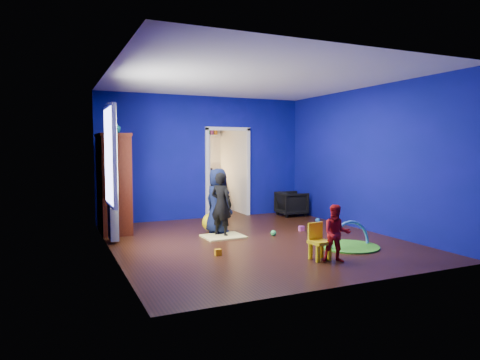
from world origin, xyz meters
name	(u,v)px	position (x,y,z in m)	size (l,w,h in m)	color
floor	(255,240)	(0.00, 0.00, 0.00)	(5.00, 5.50, 0.01)	black
ceiling	(255,79)	(0.00, 0.00, 2.90)	(5.00, 5.50, 0.01)	white
wall_back	(204,158)	(0.00, 2.75, 1.45)	(5.00, 0.02, 2.90)	navy
wall_front	(355,167)	(0.00, -2.75, 1.45)	(5.00, 0.02, 2.90)	navy
wall_left	(111,163)	(-2.50, 0.00, 1.45)	(0.02, 5.50, 2.90)	navy
wall_right	(366,159)	(2.50, 0.00, 1.45)	(0.02, 5.50, 2.90)	navy
alcove	(215,164)	(0.60, 3.62, 1.25)	(1.00, 1.75, 2.50)	silver
armchair	(292,204)	(2.09, 2.20, 0.30)	(0.64, 0.66, 0.60)	black
child_black	(221,204)	(-0.42, 0.60, 0.61)	(0.45, 0.29, 1.22)	black
child_navy	(218,201)	(-0.38, 0.88, 0.64)	(0.63, 0.41, 1.28)	#0E1535
toddler_red	(336,233)	(0.46, -1.80, 0.43)	(0.41, 0.32, 0.85)	#AD1217
vase	(114,127)	(-2.22, 1.57, 2.08)	(0.23, 0.23, 0.24)	#0B505F
potted_plant	(111,125)	(-2.22, 2.09, 2.14)	(0.21, 0.21, 0.37)	green
tv_armoire	(114,183)	(-2.22, 1.87, 0.98)	(0.58, 1.14, 1.96)	#3B0E09
crt_tv	(116,181)	(-2.18, 1.87, 1.02)	(0.46, 0.70, 0.54)	silver
yellow_blanket	(223,236)	(-0.42, 0.50, 0.01)	(0.75, 0.60, 0.03)	#F2E07A
hopper_ball	(211,222)	(-0.43, 1.13, 0.19)	(0.37, 0.37, 0.37)	yellow
kid_chair	(320,243)	(0.31, -1.60, 0.25)	(0.28, 0.28, 0.50)	yellow
play_mat	(349,246)	(1.24, -1.13, 0.01)	(0.99, 0.99, 0.03)	green
toy_arch	(349,246)	(1.24, -1.13, 0.02)	(0.88, 0.88, 0.05)	#3F8CD8
window_left	(109,156)	(-2.48, 0.35, 1.55)	(0.03, 0.95, 1.55)	white
curtain	(112,172)	(-2.37, 0.90, 1.25)	(0.14, 0.42, 2.40)	slate
doorway	(228,174)	(0.60, 2.75, 1.05)	(1.16, 0.10, 2.10)	white
study_desk	(207,195)	(0.60, 4.26, 0.38)	(0.88, 0.44, 0.75)	#3D140A
desk_monitor	(205,174)	(0.60, 4.38, 0.95)	(0.40, 0.05, 0.32)	black
desk_lamp	(197,175)	(0.32, 4.32, 0.93)	(0.14, 0.14, 0.14)	#FFD88C
folding_chair	(220,195)	(0.60, 3.30, 0.46)	(0.40, 0.40, 0.92)	black
book_shelf	(205,136)	(0.60, 4.37, 2.02)	(0.88, 0.24, 0.04)	white
toy_0	(338,233)	(1.65, -0.25, 0.05)	(0.10, 0.08, 0.10)	#F24D28
toy_1	(318,220)	(2.11, 1.09, 0.06)	(0.11, 0.11, 0.11)	blue
toy_2	(218,252)	(-1.00, -0.73, 0.05)	(0.10, 0.08, 0.10)	#F2A10C
toy_3	(273,233)	(0.51, 0.23, 0.06)	(0.11, 0.11, 0.11)	green
toy_4	(301,228)	(1.26, 0.42, 0.05)	(0.10, 0.08, 0.10)	#CE4D9B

